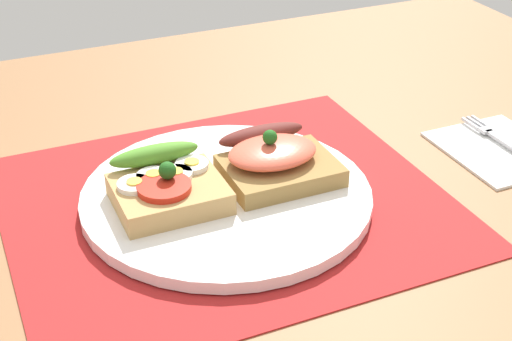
% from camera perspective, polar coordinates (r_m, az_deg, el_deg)
% --- Properties ---
extents(ground_plane, '(1.20, 0.90, 0.03)m').
position_cam_1_polar(ground_plane, '(0.71, -2.21, -3.65)').
color(ground_plane, '#8F623C').
extents(placemat, '(0.40, 0.35, 0.00)m').
position_cam_1_polar(placemat, '(0.70, -2.24, -2.47)').
color(placemat, '#A51E1D').
rests_on(placemat, ground_plane).
extents(plate, '(0.27, 0.27, 0.01)m').
position_cam_1_polar(plate, '(0.70, -2.25, -1.97)').
color(plate, white).
rests_on(plate, placemat).
extents(sandwich_egg_tomato, '(0.10, 0.10, 0.04)m').
position_cam_1_polar(sandwich_egg_tomato, '(0.68, -6.76, -1.26)').
color(sandwich_egg_tomato, tan).
rests_on(sandwich_egg_tomato, plate).
extents(sandwich_salmon, '(0.11, 0.09, 0.05)m').
position_cam_1_polar(sandwich_salmon, '(0.71, 1.44, 0.86)').
color(sandwich_salmon, olive).
rests_on(sandwich_salmon, plate).
extents(napkin, '(0.11, 0.13, 0.01)m').
position_cam_1_polar(napkin, '(0.83, 18.01, 1.60)').
color(napkin, white).
rests_on(napkin, ground_plane).
extents(fork, '(0.02, 0.14, 0.00)m').
position_cam_1_polar(fork, '(0.84, 18.39, 2.06)').
color(fork, '#B7B7BC').
rests_on(fork, napkin).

